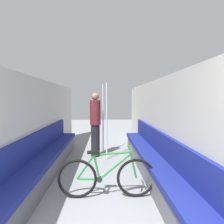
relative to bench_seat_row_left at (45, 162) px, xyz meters
name	(u,v)px	position (x,y,z in m)	size (l,w,h in m)	color
wall_left	(28,129)	(-0.25, -0.21, 0.72)	(0.10, 9.58, 2.08)	beige
wall_right	(167,128)	(2.49, -0.21, 0.72)	(0.10, 9.58, 2.08)	beige
bench_seat_row_left	(45,162)	(0.00, 0.00, 0.00)	(0.45, 5.06, 0.94)	#5B5B60
bench_seat_row_right	(152,161)	(2.24, 0.00, 0.00)	(0.45, 5.06, 0.94)	#5B5B60
bicycle	(107,177)	(1.27, -0.93, 0.03)	(1.61, 0.46, 0.83)	black
grab_pole_near	(107,122)	(1.30, 1.18, 0.69)	(0.08, 0.08, 2.06)	gray
grab_pole_far	(103,120)	(1.20, 1.85, 0.69)	(0.08, 0.08, 2.06)	gray
passenger_standing	(95,124)	(0.98, 1.48, 0.62)	(0.30, 0.30, 1.80)	black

